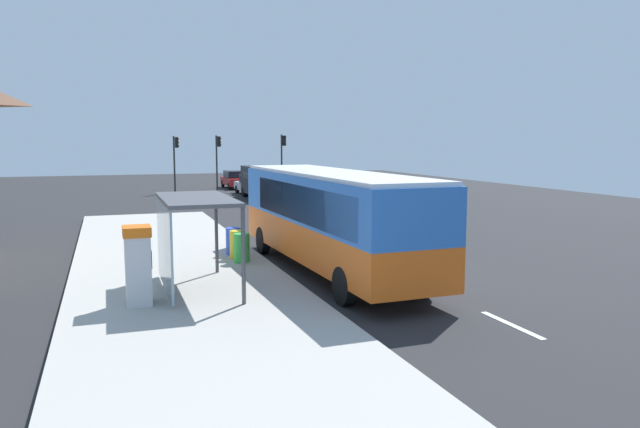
% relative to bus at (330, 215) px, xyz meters
% --- Properties ---
extents(ground_plane, '(56.00, 92.00, 0.04)m').
position_rel_bus_xyz_m(ground_plane, '(1.71, 13.40, -1.86)').
color(ground_plane, '#262628').
extents(sidewalk_platform, '(6.20, 30.00, 0.18)m').
position_rel_bus_xyz_m(sidewalk_platform, '(-4.69, 1.40, -1.75)').
color(sidewalk_platform, '#ADAAA3').
rests_on(sidewalk_platform, ground).
extents(lane_stripe_seg_0, '(0.16, 2.20, 0.01)m').
position_rel_bus_xyz_m(lane_stripe_seg_0, '(1.96, -6.60, -1.84)').
color(lane_stripe_seg_0, silver).
rests_on(lane_stripe_seg_0, ground).
extents(lane_stripe_seg_1, '(0.16, 2.20, 0.01)m').
position_rel_bus_xyz_m(lane_stripe_seg_1, '(1.96, -1.60, -1.84)').
color(lane_stripe_seg_1, silver).
rests_on(lane_stripe_seg_1, ground).
extents(lane_stripe_seg_2, '(0.16, 2.20, 0.01)m').
position_rel_bus_xyz_m(lane_stripe_seg_2, '(1.96, 3.40, -1.84)').
color(lane_stripe_seg_2, silver).
rests_on(lane_stripe_seg_2, ground).
extents(lane_stripe_seg_3, '(0.16, 2.20, 0.01)m').
position_rel_bus_xyz_m(lane_stripe_seg_3, '(1.96, 8.40, -1.84)').
color(lane_stripe_seg_3, silver).
rests_on(lane_stripe_seg_3, ground).
extents(lane_stripe_seg_4, '(0.16, 2.20, 0.01)m').
position_rel_bus_xyz_m(lane_stripe_seg_4, '(1.96, 13.40, -1.84)').
color(lane_stripe_seg_4, silver).
rests_on(lane_stripe_seg_4, ground).
extents(lane_stripe_seg_5, '(0.16, 2.20, 0.01)m').
position_rel_bus_xyz_m(lane_stripe_seg_5, '(1.96, 18.40, -1.84)').
color(lane_stripe_seg_5, silver).
rests_on(lane_stripe_seg_5, ground).
extents(lane_stripe_seg_6, '(0.16, 2.20, 0.01)m').
position_rel_bus_xyz_m(lane_stripe_seg_6, '(1.96, 23.40, -1.84)').
color(lane_stripe_seg_6, silver).
rests_on(lane_stripe_seg_6, ground).
extents(lane_stripe_seg_7, '(0.16, 2.20, 0.01)m').
position_rel_bus_xyz_m(lane_stripe_seg_7, '(1.96, 28.40, -1.84)').
color(lane_stripe_seg_7, silver).
rests_on(lane_stripe_seg_7, ground).
extents(bus, '(2.81, 11.07, 3.21)m').
position_rel_bus_xyz_m(bus, '(0.00, 0.00, 0.00)').
color(bus, orange).
rests_on(bus, ground).
extents(white_van, '(2.05, 5.21, 2.30)m').
position_rel_bus_xyz_m(white_van, '(3.91, 24.57, -0.50)').
color(white_van, black).
rests_on(white_van, ground).
extents(sedan_near, '(2.02, 4.49, 1.52)m').
position_rel_bus_xyz_m(sedan_near, '(4.02, 28.00, -1.05)').
color(sedan_near, '#B7B7BC').
rests_on(sedan_near, ground).
extents(sedan_far, '(1.85, 4.41, 1.52)m').
position_rel_bus_xyz_m(sedan_far, '(4.01, 34.65, -1.05)').
color(sedan_far, '#A51919').
rests_on(sedan_far, ground).
extents(ticket_machine, '(0.66, 0.76, 1.94)m').
position_rel_bus_xyz_m(ticket_machine, '(-5.97, -2.62, -0.67)').
color(ticket_machine, silver).
rests_on(ticket_machine, sidewalk_platform).
extents(recycling_bin_green, '(0.52, 0.52, 0.95)m').
position_rel_bus_xyz_m(recycling_bin_green, '(-2.49, 1.68, -1.19)').
color(recycling_bin_green, green).
rests_on(recycling_bin_green, sidewalk_platform).
extents(recycling_bin_yellow, '(0.52, 0.52, 0.95)m').
position_rel_bus_xyz_m(recycling_bin_yellow, '(-2.49, 2.38, -1.19)').
color(recycling_bin_yellow, yellow).
rests_on(recycling_bin_yellow, sidewalk_platform).
extents(recycling_bin_blue, '(0.52, 0.52, 0.95)m').
position_rel_bus_xyz_m(recycling_bin_blue, '(-2.49, 3.08, -1.19)').
color(recycling_bin_blue, blue).
rests_on(recycling_bin_blue, sidewalk_platform).
extents(traffic_light_near_side, '(0.49, 0.28, 4.64)m').
position_rel_bus_xyz_m(traffic_light_near_side, '(7.22, 30.63, 1.26)').
color(traffic_light_near_side, '#2D2D2D').
rests_on(traffic_light_near_side, ground).
extents(traffic_light_far_side, '(0.49, 0.28, 4.50)m').
position_rel_bus_xyz_m(traffic_light_far_side, '(-1.38, 31.43, 1.18)').
color(traffic_light_far_side, '#2D2D2D').
rests_on(traffic_light_far_side, ground).
extents(traffic_light_median, '(0.49, 0.28, 4.57)m').
position_rel_bus_xyz_m(traffic_light_median, '(2.12, 32.23, 1.22)').
color(traffic_light_median, '#2D2D2D').
rests_on(traffic_light_median, ground).
extents(bus_shelter, '(1.80, 4.00, 2.50)m').
position_rel_bus_xyz_m(bus_shelter, '(-4.70, -1.54, 0.25)').
color(bus_shelter, '#4C4C51').
rests_on(bus_shelter, sidewalk_platform).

